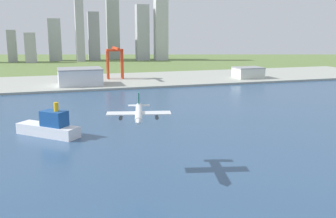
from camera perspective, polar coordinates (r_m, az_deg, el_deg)
The scene contains 9 objects.
ground_plane at distance 319.05m, azimuth -9.45°, elevation -0.81°, with size 2400.00×2400.00×0.00m, color #60793F.
water_bay at distance 261.34m, azimuth -7.69°, elevation -3.55°, with size 840.00×360.00×0.15m, color #2D4C70.
industrial_pier at distance 505.14m, azimuth -12.33°, elevation 3.85°, with size 840.00×140.00×2.50m, color #9FA499.
airplane_landing at distance 186.94m, azimuth -4.26°, elevation -0.60°, with size 31.46×37.20×10.54m.
ferry_boat at distance 263.10m, azimuth -16.74°, elevation -2.46°, with size 40.07×38.58×22.43m.
port_crane_red at distance 515.52m, azimuth -7.69°, elevation 7.56°, with size 21.05×40.78×41.13m.
warehouse_main at distance 471.11m, azimuth -12.63°, elevation 4.62°, with size 50.00×39.52×19.32m.
warehouse_annex at distance 532.07m, azimuth 11.52°, elevation 5.19°, with size 36.02×27.92×14.35m.
distant_skyline at distance 836.78m, azimuth -11.05°, elevation 10.65°, with size 359.16×74.06×144.00m.
Camera 1 is at (-39.27, -9.05, 68.86)m, focal length 42.10 mm.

